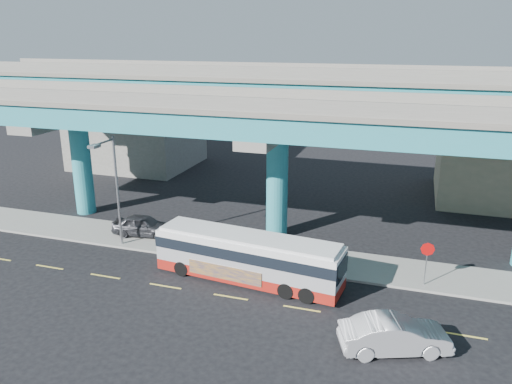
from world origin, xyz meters
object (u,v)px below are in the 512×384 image
(transit_bus, at_px, (248,256))
(sedan, at_px, (395,335))
(parked_car, at_px, (143,225))
(street_lamp, at_px, (111,177))
(stop_sign, at_px, (427,255))

(transit_bus, xyz_separation_m, sedan, (8.49, -4.42, -0.75))
(parked_car, relative_size, street_lamp, 0.61)
(stop_sign, bearing_deg, sedan, -86.00)
(street_lamp, relative_size, stop_sign, 2.88)
(parked_car, bearing_deg, transit_bus, -120.74)
(parked_car, distance_m, street_lamp, 4.77)
(street_lamp, bearing_deg, transit_bus, -9.22)
(sedan, bearing_deg, parked_car, 44.06)
(transit_bus, distance_m, parked_car, 9.99)
(transit_bus, relative_size, stop_sign, 4.38)
(transit_bus, bearing_deg, street_lamp, 177.00)
(sedan, distance_m, parked_car, 19.53)
(parked_car, xyz_separation_m, stop_sign, (18.96, -1.59, 1.12))
(parked_car, bearing_deg, street_lamp, 156.23)
(transit_bus, relative_size, street_lamp, 1.52)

